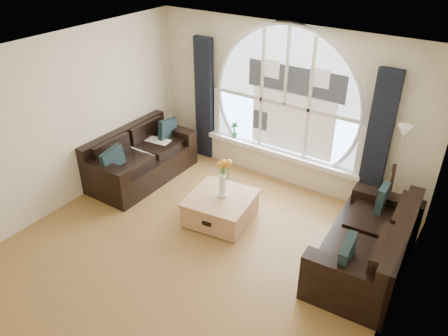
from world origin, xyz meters
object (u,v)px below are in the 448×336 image
sofa_right (366,243)px  vase_flowers (222,174)px  coffee_chest (221,207)px  guitar (390,192)px  potted_plant (235,130)px  floor_lamp (394,175)px  sofa_left (141,158)px

sofa_right → vase_flowers: bearing=-179.6°
coffee_chest → guitar: 2.55m
guitar → potted_plant: bearing=164.0°
sofa_right → floor_lamp: 1.30m
guitar → coffee_chest: bearing=-158.6°
sofa_left → vase_flowers: size_ratio=2.79×
floor_lamp → guitar: (0.01, -0.04, -0.27)m
sofa_left → vase_flowers: 1.93m
potted_plant → guitar: bearing=-4.3°
sofa_right → guitar: bearing=88.9°
sofa_left → floor_lamp: (3.98, 1.17, 0.40)m
sofa_left → sofa_right: bearing=-1.1°
sofa_left → sofa_right: 4.04m
vase_flowers → potted_plant: 1.75m
vase_flowers → floor_lamp: size_ratio=0.44×
sofa_right → potted_plant: potted_plant is taller
sofa_right → guitar: guitar is taller
coffee_chest → potted_plant: 1.84m
sofa_right → potted_plant: size_ratio=6.53×
sofa_right → coffee_chest: sofa_right is taller
vase_flowers → sofa_right: bearing=4.0°
sofa_right → vase_flowers: size_ratio=2.80×
guitar → sofa_right: bearing=-99.3°
coffee_chest → guitar: guitar is taller
sofa_right → coffee_chest: 2.19m
sofa_left → guitar: (3.99, 1.13, 0.13)m
sofa_left → floor_lamp: floor_lamp is taller
potted_plant → coffee_chest: bearing=-63.9°
vase_flowers → guitar: 2.52m
floor_lamp → guitar: size_ratio=1.51×
floor_lamp → potted_plant: size_ratio=5.33×
guitar → potted_plant: guitar is taller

